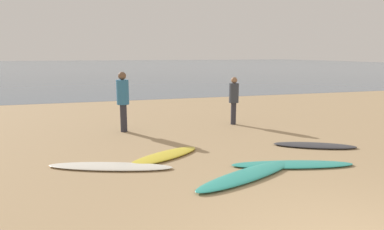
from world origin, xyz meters
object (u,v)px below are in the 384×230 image
at_px(surfboard_0, 110,166).
at_px(surfboard_3, 292,164).
at_px(surfboard_2, 248,175).
at_px(surfboard_1, 165,156).
at_px(surfboard_4, 315,145).
at_px(person_0, 234,97).
at_px(person_1, 123,97).

bearing_deg(surfboard_0, surfboard_3, 5.10).
relative_size(surfboard_0, surfboard_2, 0.99).
height_order(surfboard_1, surfboard_4, surfboard_1).
height_order(surfboard_1, person_0, person_0).
bearing_deg(surfboard_2, person_0, 46.55).
height_order(surfboard_0, surfboard_2, surfboard_2).
relative_size(surfboard_0, surfboard_4, 1.28).
bearing_deg(surfboard_2, surfboard_0, 129.41).
distance_m(surfboard_1, person_0, 4.30).
distance_m(surfboard_1, surfboard_2, 2.13).
bearing_deg(surfboard_3, person_1, 140.69).
bearing_deg(person_1, surfboard_4, -6.12).
height_order(surfboard_1, person_1, person_1).
relative_size(surfboard_1, person_1, 1.09).
relative_size(surfboard_1, surfboard_4, 0.96).
distance_m(surfboard_1, person_1, 3.15).
relative_size(surfboard_1, person_0, 1.25).
bearing_deg(surfboard_0, person_1, 99.55).
bearing_deg(person_0, person_1, 49.24).
bearing_deg(surfboard_0, person_0, 58.19).
distance_m(surfboard_3, person_0, 4.46).
distance_m(surfboard_3, surfboard_4, 1.82).
height_order(surfboard_3, surfboard_4, surfboard_4).
distance_m(surfboard_2, surfboard_3, 1.24).
bearing_deg(surfboard_4, person_1, 171.17).
xyz_separation_m(surfboard_0, person_0, (4.23, 3.36, 0.90)).
bearing_deg(surfboard_0, surfboard_2, -7.49).
bearing_deg(person_1, surfboard_1, -48.86).
xyz_separation_m(surfboard_1, person_0, (2.98, 2.96, 0.90)).
bearing_deg(person_1, surfboard_0, -71.79).
height_order(surfboard_1, surfboard_3, surfboard_1).
xyz_separation_m(surfboard_2, person_1, (-1.94, 4.61, 1.03)).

